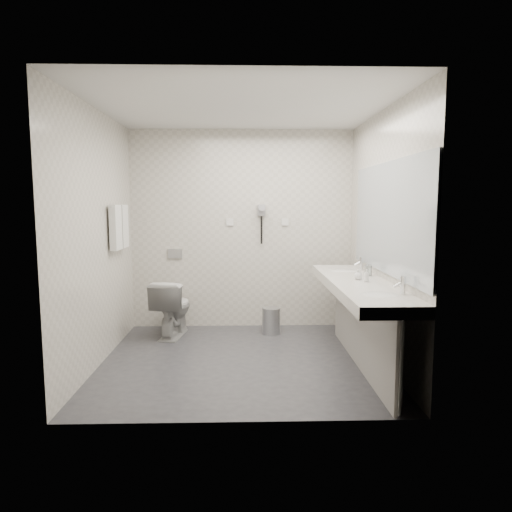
{
  "coord_description": "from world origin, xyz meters",
  "views": [
    {
      "loc": [
        0.02,
        -4.42,
        1.59
      ],
      "look_at": [
        0.15,
        0.15,
        1.05
      ],
      "focal_mm": 31.54,
      "sensor_mm": 36.0,
      "label": 1
    }
  ],
  "objects": [
    {
      "name": "wall_back",
      "position": [
        0.0,
        1.3,
        1.25
      ],
      "size": [
        2.8,
        0.0,
        2.8
      ],
      "primitive_type": "plane",
      "rotation": [
        1.57,
        0.0,
        0.0
      ],
      "color": "beige",
      "rests_on": "floor"
    },
    {
      "name": "mirror",
      "position": [
        1.39,
        -0.2,
        1.45
      ],
      "size": [
        0.02,
        2.2,
        1.05
      ],
      "primitive_type": "cube",
      "color": "#B2BCC6",
      "rests_on": "wall_right"
    },
    {
      "name": "vanity_counter",
      "position": [
        1.12,
        -0.2,
        0.8
      ],
      "size": [
        0.55,
        2.2,
        0.1
      ],
      "primitive_type": "cube",
      "color": "silver",
      "rests_on": "floor"
    },
    {
      "name": "vanity_post_near",
      "position": [
        1.18,
        -1.24,
        0.38
      ],
      "size": [
        0.06,
        0.06,
        0.75
      ],
      "primitive_type": "cylinder",
      "color": "silver",
      "rests_on": "floor"
    },
    {
      "name": "pedal_bin",
      "position": [
        0.36,
        0.93,
        0.15
      ],
      "size": [
        0.27,
        0.27,
        0.31
      ],
      "primitive_type": "cylinder",
      "rotation": [
        0.0,
        0.0,
        -0.28
      ],
      "color": "#B2B5BA",
      "rests_on": "floor"
    },
    {
      "name": "faucet_far",
      "position": [
        1.32,
        0.45,
        0.92
      ],
      "size": [
        0.04,
        0.04,
        0.15
      ],
      "primitive_type": "cylinder",
      "color": "silver",
      "rests_on": "vanity_counter"
    },
    {
      "name": "toilet",
      "position": [
        -0.83,
        0.88,
        0.34
      ],
      "size": [
        0.48,
        0.73,
        0.68
      ],
      "primitive_type": "imported",
      "rotation": [
        0.0,
        0.0,
        2.98
      ],
      "color": "silver",
      "rests_on": "floor"
    },
    {
      "name": "switch_plate_b",
      "position": [
        0.55,
        1.29,
        1.35
      ],
      "size": [
        0.09,
        0.02,
        0.09
      ],
      "primitive_type": "cube",
      "color": "silver",
      "rests_on": "wall_back"
    },
    {
      "name": "soap_bottle_b",
      "position": [
        1.13,
        -0.14,
        0.9
      ],
      "size": [
        0.11,
        0.11,
        0.1
      ],
      "primitive_type": "imported",
      "rotation": [
        0.0,
        0.0,
        -0.73
      ],
      "color": "beige",
      "rests_on": "vanity_counter"
    },
    {
      "name": "wall_left",
      "position": [
        -1.4,
        0.0,
        1.25
      ],
      "size": [
        0.0,
        2.6,
        2.6
      ],
      "primitive_type": "plane",
      "rotation": [
        1.57,
        0.0,
        1.57
      ],
      "color": "beige",
      "rests_on": "floor"
    },
    {
      "name": "bin_lid",
      "position": [
        0.36,
        0.93,
        0.32
      ],
      "size": [
        0.22,
        0.22,
        0.02
      ],
      "primitive_type": "cylinder",
      "color": "#B2B5BA",
      "rests_on": "pedal_bin"
    },
    {
      "name": "floor",
      "position": [
        0.0,
        0.0,
        0.0
      ],
      "size": [
        2.8,
        2.8,
        0.0
      ],
      "primitive_type": "plane",
      "color": "#2D2D33",
      "rests_on": "ground"
    },
    {
      "name": "switch_plate_a",
      "position": [
        -0.15,
        1.29,
        1.35
      ],
      "size": [
        0.09,
        0.02,
        0.09
      ],
      "primitive_type": "cube",
      "color": "silver",
      "rests_on": "wall_back"
    },
    {
      "name": "glass_right",
      "position": [
        1.3,
        0.08,
        0.91
      ],
      "size": [
        0.08,
        0.08,
        0.11
      ],
      "primitive_type": "cylinder",
      "rotation": [
        0.0,
        0.0,
        -0.34
      ],
      "color": "silver",
      "rests_on": "vanity_counter"
    },
    {
      "name": "towel_far",
      "position": [
        -1.34,
        0.69,
        1.33
      ],
      "size": [
        0.07,
        0.24,
        0.48
      ],
      "primitive_type": "cube",
      "color": "silver",
      "rests_on": "towel_rail"
    },
    {
      "name": "soap_bottle_c",
      "position": [
        1.18,
        -0.27,
        0.91
      ],
      "size": [
        0.05,
        0.05,
        0.12
      ],
      "primitive_type": "imported",
      "rotation": [
        0.0,
        0.0,
        0.03
      ],
      "color": "beige",
      "rests_on": "vanity_counter"
    },
    {
      "name": "towel_near",
      "position": [
        -1.34,
        0.41,
        1.33
      ],
      "size": [
        0.07,
        0.24,
        0.48
      ],
      "primitive_type": "cube",
      "color": "silver",
      "rests_on": "towel_rail"
    },
    {
      "name": "soap_bottle_a",
      "position": [
        1.15,
        -0.11,
        0.9
      ],
      "size": [
        0.06,
        0.06,
        0.09
      ],
      "primitive_type": "imported",
      "rotation": [
        0.0,
        0.0,
        0.73
      ],
      "color": "beige",
      "rests_on": "vanity_counter"
    },
    {
      "name": "dryer_barrel",
      "position": [
        0.25,
        1.2,
        1.53
      ],
      "size": [
        0.08,
        0.14,
        0.08
      ],
      "primitive_type": "cylinder",
      "rotation": [
        1.57,
        0.0,
        0.0
      ],
      "color": "gray",
      "rests_on": "dryer_cradle"
    },
    {
      "name": "ceiling",
      "position": [
        0.0,
        0.0,
        2.5
      ],
      "size": [
        2.8,
        2.8,
        0.0
      ],
      "primitive_type": "plane",
      "rotation": [
        3.14,
        0.0,
        0.0
      ],
      "color": "silver",
      "rests_on": "wall_back"
    },
    {
      "name": "dryer_cradle",
      "position": [
        0.25,
        1.27,
        1.5
      ],
      "size": [
        0.1,
        0.04,
        0.14
      ],
      "primitive_type": "cube",
      "color": "gray",
      "rests_on": "wall_back"
    },
    {
      "name": "faucet_near",
      "position": [
        1.32,
        -0.85,
        0.92
      ],
      "size": [
        0.04,
        0.04,
        0.15
      ],
      "primitive_type": "cylinder",
      "color": "silver",
      "rests_on": "vanity_counter"
    },
    {
      "name": "wall_front",
      "position": [
        0.0,
        -1.3,
        1.25
      ],
      "size": [
        2.8,
        0.0,
        2.8
      ],
      "primitive_type": "plane",
      "rotation": [
        -1.57,
        0.0,
        0.0
      ],
      "color": "beige",
      "rests_on": "floor"
    },
    {
      "name": "flush_plate",
      "position": [
        -0.85,
        1.29,
        0.95
      ],
      "size": [
        0.18,
        0.02,
        0.12
      ],
      "primitive_type": "cube",
      "color": "#B2B5BA",
      "rests_on": "wall_back"
    },
    {
      "name": "glass_left",
      "position": [
        1.29,
        0.12,
        0.9
      ],
      "size": [
        0.07,
        0.07,
        0.1
      ],
      "primitive_type": "cylinder",
      "rotation": [
        0.0,
        0.0,
        0.36
      ],
      "color": "silver",
      "rests_on": "vanity_counter"
    },
    {
      "name": "wall_right",
      "position": [
        1.4,
        0.0,
        1.25
      ],
      "size": [
        0.0,
        2.6,
        2.6
      ],
      "primitive_type": "plane",
      "rotation": [
        1.57,
        0.0,
        -1.57
      ],
      "color": "beige",
      "rests_on": "floor"
    },
    {
      "name": "vanity_post_far",
      "position": [
        1.18,
        0.84,
        0.38
      ],
      "size": [
        0.06,
        0.06,
        0.75
      ],
      "primitive_type": "cylinder",
      "color": "silver",
      "rests_on": "floor"
    },
    {
      "name": "dryer_cord",
      "position": [
        0.25,
        1.26,
        1.25
      ],
      "size": [
        0.02,
        0.02,
        0.35
      ],
      "primitive_type": "cylinder",
      "color": "black",
      "rests_on": "dryer_cradle"
    },
    {
      "name": "basin_near",
      "position": [
        1.12,
        -0.85,
        0.83
      ],
      "size": [
        0.4,
        0.31,
        0.05
      ],
      "primitive_type": "ellipsoid",
      "color": "silver",
      "rests_on": "vanity_counter"
    },
    {
      "name": "basin_far",
      "position": [
        1.12,
        0.45,
        0.83
      ],
      "size": [
        0.4,
        0.31,
        0.05
      ],
      "primitive_type": "ellipsoid",
      "color": "silver",
      "rests_on": "vanity_counter"
    },
    {
      "name": "vanity_panel",
      "position": [
        1.15,
        -0.2,
        0.38
      ],
      "size": [
        0.03,
        2.15,
        0.75
      ],
      "primitive_type": "cube",
      "color": "gray",
      "rests_on": "floor"
    },
    {
      "name": "towel_rail",
      "position": [
        -1.35,
        0.55,
        1.55
      ],
      "size": [
        0.02,
        0.62,
        0.02
      ],
      "primitive_type": "cylinder",
      "rotation": [
        1.57,
        0.0,
        0.0
      ],
      "color": "silver",
      "rests_on": "wall_left"
    }
  ]
}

